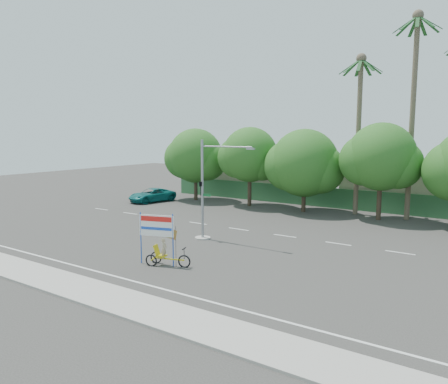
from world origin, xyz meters
The scene contains 14 objects.
ground centered at (0.00, 0.00, 0.00)m, with size 120.00×120.00×0.00m, color #33302D.
sidewalk_near centered at (0.00, -7.50, 0.06)m, with size 50.00×2.40×0.12m, color gray.
fence centered at (0.00, 21.50, 1.00)m, with size 38.00×0.08×2.00m, color #336B3D.
building_left centered at (-10.00, 26.00, 2.00)m, with size 12.00×8.00×4.00m, color #C2B59A.
building_right centered at (8.00, 26.00, 1.80)m, with size 14.00×8.00×3.60m, color #C2B59A.
tree_far_left centered at (-14.05, 18.00, 4.76)m, with size 7.14×6.00×7.96m.
tree_left centered at (-7.05, 18.00, 5.06)m, with size 6.66×5.60×8.07m.
tree_center centered at (-1.05, 18.00, 4.47)m, with size 7.62×6.40×7.85m.
tree_right centered at (5.95, 18.00, 5.24)m, with size 6.90×5.80×8.36m.
palm_tall centered at (8.00, 19.50, 10.46)m, with size 3.73×3.79×17.45m.
palm_short centered at (3.50, 19.50, 8.86)m, with size 3.73×3.79×14.45m.
traffic_signal centered at (-2.20, 3.98, 2.92)m, with size 4.72×1.10×7.00m.
trike_billboard centered at (-0.63, -2.34, 1.22)m, with size 2.97×1.24×3.03m.
pickup_truck centered at (-17.14, 14.27, 0.73)m, with size 2.41×5.22×1.45m, color #0E6665.
Camera 1 is at (15.80, -20.23, 7.47)m, focal length 35.00 mm.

